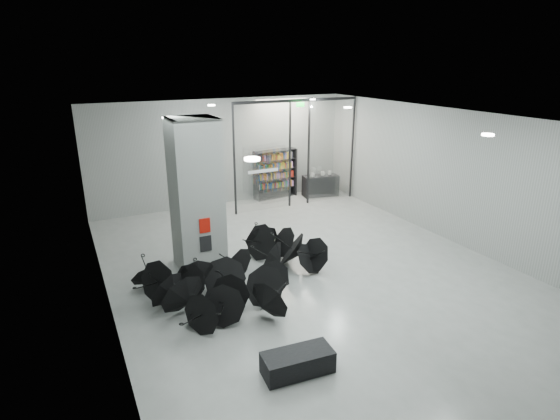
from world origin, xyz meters
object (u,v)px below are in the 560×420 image
umbrella_cluster (240,278)px  bench (298,362)px  shop_counter (320,186)px  column (196,195)px  bookshelf (275,174)px

umbrella_cluster → bench: bearing=-93.6°
shop_counter → column: bearing=-136.4°
umbrella_cluster → shop_counter: bearing=45.2°
bench → umbrella_cluster: (0.21, 3.32, 0.10)m
bookshelf → shop_counter: bookshelf is taller
column → shop_counter: size_ratio=2.79×
bench → umbrella_cluster: bearing=91.4°
column → shop_counter: (6.36, 4.13, -1.57)m
column → shop_counter: 7.74m
bookshelf → umbrella_cluster: bookshelf is taller
column → umbrella_cluster: 2.53m
bookshelf → column: bearing=-140.0°
bench → shop_counter: 11.09m
column → bench: (0.25, -5.13, -1.79)m
column → umbrella_cluster: bearing=-75.8°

